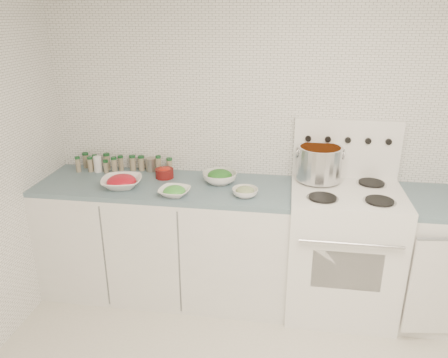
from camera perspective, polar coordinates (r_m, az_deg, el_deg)
room_walls at (r=1.76m, az=6.50°, el=3.67°), size 3.54×3.04×2.52m
counter_left at (r=3.41m, az=-7.48°, el=-7.70°), size 1.85×0.62×0.90m
stove at (r=3.30m, az=15.11°, el=-8.45°), size 0.76×0.70×1.36m
stock_pot at (r=3.18m, az=12.34°, el=2.21°), size 0.34×0.32×0.24m
bowl_tomato at (r=3.20m, az=-13.22°, el=-0.36°), size 0.33×0.33×0.10m
bowl_snowpea at (r=3.00m, az=-6.49°, el=-1.61°), size 0.23×0.23×0.07m
bowl_broccoli at (r=3.20m, az=-0.56°, el=0.30°), size 0.32×0.32×0.10m
bowl_zucchini at (r=2.97m, az=2.77°, el=-1.67°), size 0.18×0.18×0.07m
bowl_pepper at (r=3.33m, az=-7.78°, el=0.86°), size 0.14×0.14×0.08m
salt_canister at (r=3.56m, az=-16.15°, el=1.87°), size 0.07×0.07×0.12m
tin_can at (r=3.48m, az=-9.50°, el=1.88°), size 0.10×0.10×0.11m
spice_cluster at (r=3.53m, az=-13.64°, el=2.02°), size 0.76×0.16×0.14m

